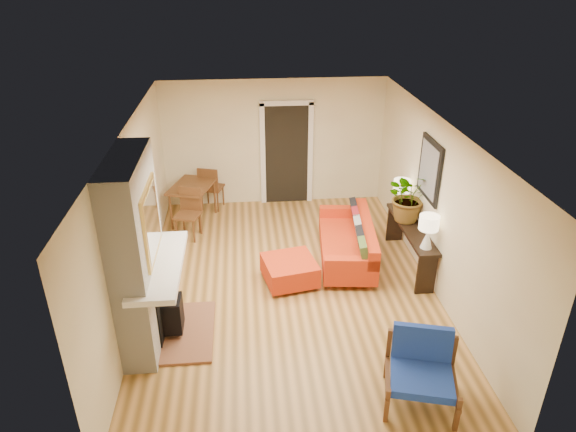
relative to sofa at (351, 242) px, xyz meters
name	(u,v)px	position (x,y,z in m)	size (l,w,h in m)	color
room_shell	(307,155)	(-0.52, 1.91, 0.90)	(6.50, 6.50, 6.50)	tan
fireplace	(141,258)	(-3.13, -1.73, 0.90)	(1.09, 1.68, 2.60)	white
sofa	(351,242)	(0.00, 0.00, 0.00)	(1.06, 2.06, 0.78)	silver
ottoman	(290,270)	(-1.11, -0.61, -0.11)	(0.93, 0.93, 0.40)	silver
blue_chair	(422,365)	(0.18, -3.13, 0.11)	(0.98, 0.97, 0.84)	brown
dining_table	(196,193)	(-2.70, 1.70, 0.27)	(1.10, 1.78, 0.94)	brown
console_table	(411,235)	(0.94, -0.26, 0.23)	(0.34, 1.85, 0.72)	black
lamp_near	(428,228)	(0.94, -0.94, 0.72)	(0.30, 0.30, 0.54)	white
lamp_far	(402,191)	(0.94, 0.44, 0.72)	(0.30, 0.30, 0.54)	white
houseplant	(409,196)	(0.93, 0.00, 0.82)	(0.78, 0.68, 0.87)	#1E5919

